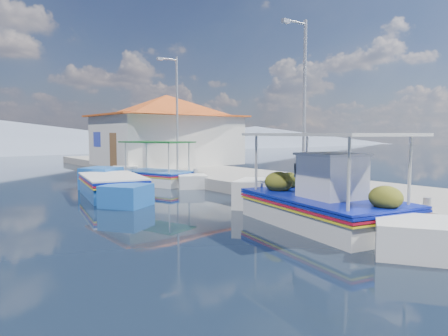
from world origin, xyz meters
TOP-DOWN VIEW (x-y plane):
  - ground at (0.00, 0.00)m, footprint 160.00×160.00m
  - quay at (5.90, 6.00)m, footprint 5.00×44.00m
  - bollards at (3.80, 5.25)m, footprint 0.20×17.20m
  - main_caique at (1.87, -1.08)m, footprint 3.43×8.20m
  - caique_green_canopy at (2.59, 9.55)m, footprint 3.10×5.87m
  - caique_blue_hull at (-0.65, 7.25)m, footprint 2.91×6.82m
  - harbor_building at (6.20, 15.00)m, footprint 10.49×10.49m
  - lamp_post_near at (4.51, 2.00)m, footprint 1.21×0.14m
  - lamp_post_far at (4.51, 11.00)m, footprint 1.21×0.14m
  - mountain_ridge at (6.54, 56.00)m, footprint 171.40×96.00m

SIDE VIEW (x-z plane):
  - ground at x=0.00m, z-range 0.00..0.00m
  - quay at x=5.90m, z-range 0.00..0.50m
  - caique_blue_hull at x=-0.65m, z-range -0.28..0.95m
  - caique_green_canopy at x=2.59m, z-range -0.81..1.50m
  - main_caique at x=1.87m, z-range -0.85..1.90m
  - bollards at x=3.80m, z-range 0.50..0.80m
  - mountain_ridge at x=6.54m, z-range -0.71..4.79m
  - harbor_building at x=6.20m, z-range 0.58..4.98m
  - lamp_post_near at x=4.51m, z-range 0.85..6.85m
  - lamp_post_far at x=4.51m, z-range 0.85..6.85m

